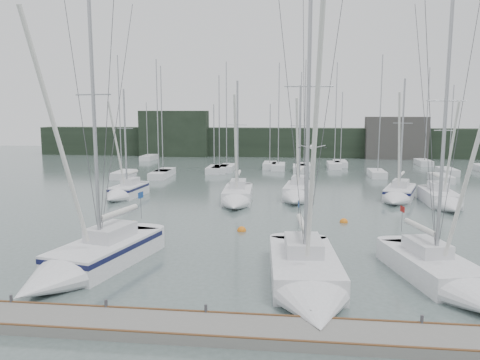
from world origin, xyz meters
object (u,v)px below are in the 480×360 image
(buoy_a, at_px, (242,231))
(sailboat_near_right, at_px, (452,280))
(sailboat_mid_c, at_px, (298,194))
(buoy_b, at_px, (344,222))
(sailboat_mid_b, at_px, (237,198))
(sailboat_mid_a, at_px, (123,193))
(sailboat_mid_e, at_px, (444,201))
(sailboat_mid_d, at_px, (398,195))
(sailboat_near_left, at_px, (83,263))
(buoy_c, at_px, (133,224))
(sailboat_near_center, at_px, (309,284))

(buoy_a, bearing_deg, sailboat_near_right, -41.85)
(sailboat_mid_c, relative_size, buoy_b, 18.52)
(sailboat_mid_b, relative_size, sailboat_mid_c, 1.03)
(sailboat_mid_c, height_order, buoy_b, sailboat_mid_c)
(sailboat_mid_a, relative_size, sailboat_mid_e, 1.00)
(sailboat_mid_e, bearing_deg, sailboat_mid_a, 179.77)
(buoy_a, bearing_deg, buoy_b, 24.87)
(sailboat_mid_d, height_order, buoy_b, sailboat_mid_d)
(sailboat_mid_c, distance_m, sailboat_mid_e, 12.30)
(sailboat_near_left, height_order, sailboat_mid_c, sailboat_near_left)
(sailboat_mid_c, bearing_deg, buoy_b, -61.55)
(sailboat_near_right, xyz_separation_m, buoy_b, (-3.49, 12.80, -0.52))
(sailboat_mid_c, xyz_separation_m, buoy_b, (3.32, -8.02, -0.59))
(sailboat_mid_c, distance_m, buoy_a, 11.95)
(sailboat_mid_c, bearing_deg, buoy_c, -132.51)
(sailboat_near_right, xyz_separation_m, sailboat_mid_c, (-6.81, 20.82, 0.07))
(buoy_a, bearing_deg, buoy_c, 173.13)
(sailboat_near_center, bearing_deg, sailboat_near_left, 168.40)
(sailboat_near_right, distance_m, sailboat_mid_d, 21.53)
(sailboat_mid_d, height_order, buoy_a, sailboat_mid_d)
(buoy_b, bearing_deg, sailboat_mid_d, 57.09)
(sailboat_mid_c, bearing_deg, sailboat_near_right, -65.90)
(buoy_b, bearing_deg, sailboat_near_center, -101.74)
(sailboat_near_right, bearing_deg, sailboat_near_center, 177.30)
(sailboat_mid_b, bearing_deg, sailboat_near_center, -77.08)
(buoy_c, bearing_deg, sailboat_mid_d, 28.03)
(sailboat_near_center, xyz_separation_m, sailboat_mid_b, (-5.65, 19.67, -0.00))
(buoy_a, relative_size, buoy_b, 1.04)
(sailboat_mid_a, height_order, sailboat_mid_d, sailboat_mid_d)
(sailboat_mid_b, height_order, sailboat_mid_c, sailboat_mid_b)
(sailboat_near_left, height_order, sailboat_near_center, sailboat_near_center)
(sailboat_mid_d, bearing_deg, sailboat_near_right, -76.78)
(sailboat_near_left, height_order, buoy_c, sailboat_near_left)
(sailboat_near_left, height_order, sailboat_near_right, sailboat_near_left)
(sailboat_mid_e, relative_size, buoy_c, 20.19)
(sailboat_mid_c, distance_m, sailboat_mid_d, 8.93)
(sailboat_mid_d, bearing_deg, sailboat_mid_a, -157.87)
(sailboat_near_right, distance_m, buoy_b, 13.27)
(sailboat_near_center, xyz_separation_m, buoy_b, (2.92, 14.06, -0.55))
(sailboat_near_center, distance_m, buoy_a, 11.56)
(sailboat_near_right, distance_m, sailboat_mid_b, 22.02)
(sailboat_mid_a, relative_size, buoy_a, 17.16)
(sailboat_near_center, relative_size, buoy_c, 29.47)
(sailboat_mid_c, height_order, sailboat_mid_d, sailboat_mid_d)
(sailboat_mid_e, relative_size, buoy_b, 17.82)
(sailboat_mid_a, xyz_separation_m, buoy_b, (19.34, -7.19, -0.54))
(sailboat_near_right, distance_m, buoy_a, 14.25)
(sailboat_mid_e, distance_m, buoy_c, 25.50)
(sailboat_mid_b, bearing_deg, sailboat_mid_a, 168.60)
(sailboat_near_right, distance_m, sailboat_mid_c, 21.91)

